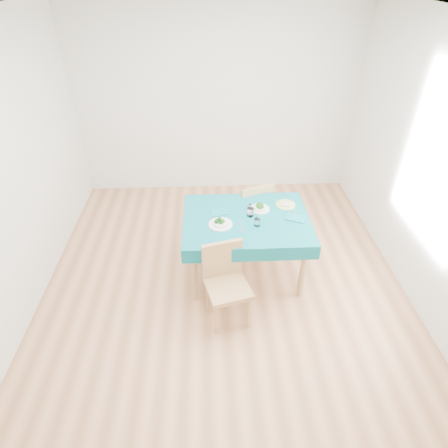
{
  "coord_description": "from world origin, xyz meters",
  "views": [
    {
      "loc": [
        -0.14,
        -3.04,
        3.04
      ],
      "look_at": [
        0.0,
        0.0,
        0.85
      ],
      "focal_mm": 30.0,
      "sensor_mm": 36.0,
      "label": 1
    }
  ],
  "objects_px": {
    "chair_near": "(228,282)",
    "bowl_far": "(260,207)",
    "table": "(245,246)",
    "bowl_near": "(221,222)",
    "side_plate": "(285,205)",
    "chair_far": "(250,202)"
  },
  "relations": [
    {
      "from": "side_plate",
      "to": "bowl_far",
      "type": "bearing_deg",
      "value": -166.11
    },
    {
      "from": "bowl_near",
      "to": "side_plate",
      "type": "relative_size",
      "value": 1.14
    },
    {
      "from": "table",
      "to": "bowl_far",
      "type": "xyz_separation_m",
      "value": [
        0.16,
        0.17,
        0.41
      ]
    },
    {
      "from": "table",
      "to": "chair_far",
      "type": "relative_size",
      "value": 1.28
    },
    {
      "from": "table",
      "to": "chair_far",
      "type": "distance_m",
      "value": 0.71
    },
    {
      "from": "chair_near",
      "to": "side_plate",
      "type": "xyz_separation_m",
      "value": [
        0.7,
        0.93,
        0.26
      ]
    },
    {
      "from": "chair_far",
      "to": "bowl_near",
      "type": "distance_m",
      "value": 0.92
    },
    {
      "from": "chair_near",
      "to": "bowl_near",
      "type": "relative_size",
      "value": 3.96
    },
    {
      "from": "table",
      "to": "chair_far",
      "type": "xyz_separation_m",
      "value": [
        0.11,
        0.69,
        0.15
      ]
    },
    {
      "from": "chair_near",
      "to": "bowl_far",
      "type": "distance_m",
      "value": 0.99
    },
    {
      "from": "bowl_far",
      "to": "bowl_near",
      "type": "bearing_deg",
      "value": -148.57
    },
    {
      "from": "chair_far",
      "to": "bowl_far",
      "type": "height_order",
      "value": "chair_far"
    },
    {
      "from": "table",
      "to": "chair_near",
      "type": "distance_m",
      "value": 0.74
    },
    {
      "from": "table",
      "to": "bowl_near",
      "type": "relative_size",
      "value": 5.32
    },
    {
      "from": "chair_far",
      "to": "bowl_far",
      "type": "bearing_deg",
      "value": 74.5
    },
    {
      "from": "table",
      "to": "side_plate",
      "type": "bearing_deg",
      "value": 27.51
    },
    {
      "from": "table",
      "to": "side_plate",
      "type": "xyz_separation_m",
      "value": [
        0.46,
        0.24,
        0.38
      ]
    },
    {
      "from": "chair_near",
      "to": "bowl_far",
      "type": "height_order",
      "value": "chair_near"
    },
    {
      "from": "bowl_near",
      "to": "chair_far",
      "type": "bearing_deg",
      "value": 63.54
    },
    {
      "from": "table",
      "to": "bowl_far",
      "type": "distance_m",
      "value": 0.47
    },
    {
      "from": "chair_near",
      "to": "side_plate",
      "type": "relative_size",
      "value": 4.52
    },
    {
      "from": "chair_far",
      "to": "table",
      "type": "bearing_deg",
      "value": 59.67
    }
  ]
}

